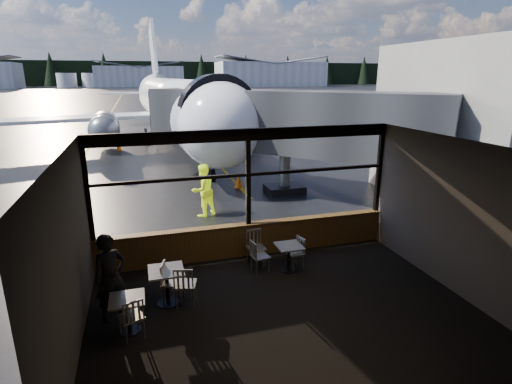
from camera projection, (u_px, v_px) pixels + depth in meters
name	position (u px, v px, depth m)	size (l,w,h in m)	color
ground_plane	(144.00, 92.00, 121.59)	(520.00, 520.00, 0.00)	black
carpet_floor	(287.00, 313.00, 8.34)	(8.00, 6.00, 0.01)	black
ceiling	(291.00, 148.00, 7.37)	(8.00, 6.00, 0.04)	#38332D
wall_left	(68.00, 262.00, 6.77)	(0.04, 6.00, 3.50)	#4D453E
wall_right	(455.00, 217.00, 8.95)	(0.04, 6.00, 3.50)	#4D453E
wall_back	(373.00, 323.00, 5.10)	(8.00, 0.04, 3.50)	#4D453E
window_sill	(248.00, 240.00, 10.98)	(8.00, 0.28, 0.90)	#4A3116
window_header	(248.00, 135.00, 10.17)	(8.00, 0.18, 0.30)	black
mullion_left	(87.00, 190.00, 9.42)	(0.12, 0.12, 2.60)	black
mullion_centre	(248.00, 178.00, 10.49)	(0.12, 0.12, 2.60)	black
mullion_right	(379.00, 169.00, 11.57)	(0.12, 0.12, 2.60)	black
window_transom	(248.00, 175.00, 10.47)	(8.00, 0.10, 0.08)	black
airliner	(174.00, 70.00, 27.70)	(28.19, 33.83, 10.34)	white
jet_bridge	(297.00, 133.00, 16.44)	(9.50, 11.61, 5.06)	#272729
cafe_table_near	(289.00, 258.00, 10.11)	(0.64, 0.64, 0.70)	#9E9A91
cafe_table_mid	(167.00, 287.00, 8.62)	(0.74, 0.74, 0.81)	#A3A096
cafe_table_left	(128.00, 315.00, 7.68)	(0.66, 0.66, 0.72)	#A19C94
chair_near_e	(295.00, 254.00, 10.20)	(0.46, 0.46, 0.84)	#B3AFA2
chair_near_w	(260.00, 257.00, 9.99)	(0.47, 0.47, 0.87)	#B5AFA4
chair_near_n	(256.00, 248.00, 10.39)	(0.51, 0.51, 0.93)	#AAA599
chair_mid_s	(185.00, 285.00, 8.58)	(0.52, 0.52, 0.95)	#B1ACA0
chair_mid_w	(173.00, 283.00, 8.66)	(0.52, 0.52, 0.94)	#ABA79A
chair_left_s	(131.00, 317.00, 7.47)	(0.48, 0.48, 0.88)	beige
passenger	(111.00, 278.00, 7.96)	(0.67, 0.44, 1.83)	black
ground_crew	(203.00, 190.00, 14.01)	(0.90, 0.70, 1.86)	#BFF219
cone_nose	(239.00, 181.00, 17.76)	(0.39, 0.39, 0.54)	#E65907
cone_wing	(119.00, 147.00, 26.56)	(0.38, 0.38, 0.53)	#DE6007
terminal_annex	(482.00, 124.00, 15.29)	(5.00, 7.00, 6.00)	gray
hangar_mid	(139.00, 75.00, 180.03)	(38.00, 15.00, 10.00)	silver
hangar_right	(270.00, 73.00, 189.64)	(50.00, 20.00, 12.00)	silver
fuel_tank_a	(67.00, 80.00, 169.66)	(8.00, 8.00, 6.00)	silver
fuel_tank_b	(92.00, 80.00, 172.38)	(8.00, 8.00, 6.00)	silver
fuel_tank_c	(116.00, 80.00, 175.10)	(8.00, 8.00, 6.00)	silver
treeline	(139.00, 73.00, 202.76)	(360.00, 3.00, 12.00)	black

